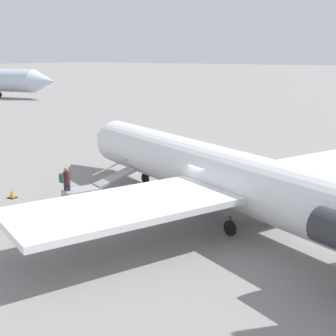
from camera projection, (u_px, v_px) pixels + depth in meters
The scene contains 5 objects.
ground_plane at pixel (219, 216), 21.93m from camera, with size 600.00×600.00×0.00m, color gray.
airplane_main at pixel (233, 178), 20.72m from camera, with size 25.87×20.08×6.77m.
boarding_stairs at pixel (88, 190), 24.82m from camera, with size 2.46×4.10×1.69m.
passenger at pixel (66, 181), 24.10m from camera, with size 0.45×0.57×1.74m.
traffic_cone_near_stairs at pixel (12, 194), 24.64m from camera, with size 0.41×0.41×0.46m.
Camera 1 is at (-9.56, 18.59, 7.41)m, focal length 50.00 mm.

